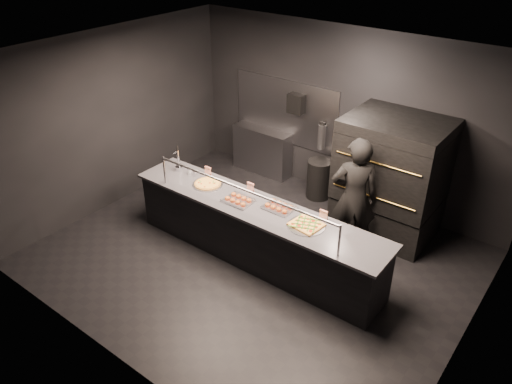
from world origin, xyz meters
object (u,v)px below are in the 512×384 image
worker (354,198)px  square_pizza (306,225)px  fire_extinguisher (322,136)px  beer_tap (179,163)px  prep_shelf (262,151)px  pizza_oven (391,177)px  slider_tray_a (238,200)px  slider_tray_b (279,207)px  service_counter (255,232)px  towel_dispenser (297,104)px  round_pizza (208,184)px  trash_bin (319,179)px

worker → square_pizza: bearing=46.6°
fire_extinguisher → beer_tap: size_ratio=1.05×
prep_shelf → pizza_oven: bearing=-8.5°
slider_tray_a → slider_tray_b: same height
slider_tray_a → worker: size_ratio=0.23×
service_counter → square_pizza: 0.97m
towel_dispenser → round_pizza: towel_dispenser is taller
prep_shelf → towel_dispenser: size_ratio=3.43×
pizza_oven → round_pizza: (-2.15, -1.85, -0.03)m
towel_dispenser → round_pizza: (-0.05, -2.34, -0.61)m
slider_tray_b → trash_bin: (-0.50, 1.99, -0.59)m
beer_tap → trash_bin: 2.57m
beer_tap → fire_extinguisher: bearing=60.7°
service_counter → towel_dispenser: (-0.90, 2.39, 1.09)m
towel_dispenser → worker: bearing=-35.5°
service_counter → pizza_oven: pizza_oven is taller
pizza_oven → square_pizza: (-0.35, -1.89, -0.03)m
fire_extinguisher → worker: bearing=-45.2°
pizza_oven → fire_extinguisher: bearing=162.1°
prep_shelf → slider_tray_b: 2.93m
prep_shelf → service_counter: bearing=-55.4°
service_counter → round_pizza: (-0.95, 0.05, 0.47)m
pizza_oven → square_pizza: size_ratio=3.79×
beer_tap → trash_bin: bearing=54.6°
trash_bin → worker: size_ratio=0.38×
slider_tray_b → trash_bin: slider_tray_b is taller
slider_tray_a → square_pizza: bearing=3.2°
service_counter → pizza_oven: 2.30m
slider_tray_b → prep_shelf: bearing=131.3°
pizza_oven → fire_extinguisher: (-1.55, 0.50, 0.09)m
fire_extinguisher → round_pizza: 2.43m
slider_tray_a → trash_bin: (0.07, 2.19, -0.59)m
towel_dispenser → slider_tray_a: 2.60m
service_counter → slider_tray_b: service_counter is taller
beer_tap → worker: bearing=18.7°
slider_tray_a → service_counter: bearing=11.2°
worker → beer_tap: bearing=-15.0°
towel_dispenser → slider_tray_a: size_ratio=0.81×
worker → towel_dispenser: bearing=-69.2°
slider_tray_b → towel_dispenser: bearing=118.3°
prep_shelf → round_pizza: size_ratio=2.56×
round_pizza → trash_bin: bearing=70.3°
towel_dispenser → slider_tray_b: 2.61m
pizza_oven → trash_bin: (-1.40, 0.24, -0.61)m
pizza_oven → towel_dispenser: (-2.10, 0.49, 0.58)m
service_counter → square_pizza: bearing=0.6°
pizza_oven → slider_tray_a: pizza_oven is taller
worker → slider_tray_a: bearing=6.1°
towel_dispenser → round_pizza: bearing=-91.2°
slider_tray_b → worker: worker is taller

